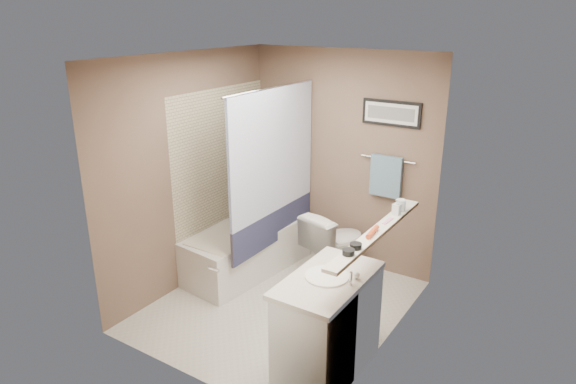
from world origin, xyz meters
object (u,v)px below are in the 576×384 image
Objects in this scene: vanity at (328,327)px; glass_jar at (401,205)px; soap_bottle at (397,207)px; bathtub at (245,249)px; hair_brush_front at (372,232)px; toilet at (335,244)px; candle_bowl_near at (348,252)px; candle_bowl_far at (356,246)px.

glass_jar is (0.19, 0.95, 0.77)m from vanity.
bathtub is at bearing 174.29° from soap_bottle.
vanity is 0.84m from hair_brush_front.
glass_jar is at bearing 90.00° from soap_bottle.
toilet is at bearing 150.96° from glass_jar.
candle_bowl_near is 0.65× the size of soap_bottle.
glass_jar reaches higher than vanity.
soap_bottle is (0.00, 0.80, 0.05)m from candle_bowl_far.
candle_bowl_near is at bearing -90.00° from glass_jar.
candle_bowl_near is (0.87, -1.50, 0.75)m from toilet.
candle_bowl_near reaches higher than bathtub.
hair_brush_front reaches higher than bathtub.
candle_bowl_far is at bearing -90.00° from hair_brush_front.
soap_bottle is at bearing 79.49° from vanity.
toilet is at bearing 120.14° from candle_bowl_near.
soap_bottle is (0.00, 0.92, 0.05)m from candle_bowl_near.
glass_jar is at bearing 90.00° from candle_bowl_near.
toilet is 1.90m from candle_bowl_near.
vanity is 10.00× the size of candle_bowl_far.
candle_bowl_far is 0.65× the size of soap_bottle.
hair_brush_front is at bearing 143.17° from toilet.
candle_bowl_far is at bearing -22.19° from bathtub.
glass_jar is (0.00, 0.60, 0.03)m from hair_brush_front.
soap_bottle reaches higher than toilet.
candle_bowl_near is at bearing -90.00° from candle_bowl_far.
vanity is 1.23m from glass_jar.
soap_bottle reaches higher than candle_bowl_near.
glass_jar is at bearing 4.05° from bathtub.
candle_bowl_near is 1.00× the size of candle_bowl_far.
toilet is 8.49× the size of candle_bowl_far.
toilet is 3.47× the size of hair_brush_front.
bathtub is 1.91m from vanity.
hair_brush_front is 1.58× the size of soap_bottle.
hair_brush_front is (0.19, 0.35, 0.74)m from vanity.
vanity is 6.47× the size of soap_bottle.
soap_bottle reaches higher than glass_jar.
soap_bottle is at bearing -90.00° from glass_jar.
hair_brush_front is (0.00, 0.30, 0.00)m from candle_bowl_far.
soap_bottle reaches higher than candle_bowl_far.
bathtub is 16.67× the size of candle_bowl_far.
bathtub is 1.96× the size of toilet.
bathtub is at bearing 151.39° from candle_bowl_far.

